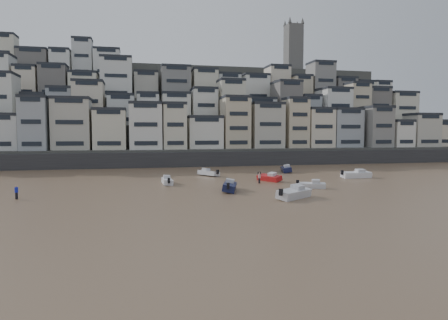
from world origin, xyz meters
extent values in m
plane|color=brown|center=(0.00, 0.00, 0.00)|extent=(400.00, 400.00, 0.00)
cube|color=#38383A|center=(10.00, 65.00, 1.75)|extent=(140.00, 3.00, 3.50)
cube|color=#4C4C47|center=(15.00, 72.00, 2.00)|extent=(140.00, 14.00, 4.00)
cube|color=#4C4C47|center=(15.00, 84.00, 5.00)|extent=(140.00, 14.00, 10.00)
cube|color=#4C4C47|center=(15.00, 96.00, 9.00)|extent=(140.00, 14.00, 18.00)
cube|color=#4C4C47|center=(15.00, 108.00, 13.00)|extent=(140.00, 16.00, 26.00)
cube|color=#4C4C47|center=(15.00, 122.00, 16.00)|extent=(140.00, 18.00, 32.00)
cube|color=#66635E|center=(55.00, 120.00, 41.00)|extent=(6.00, 6.00, 18.00)
camera|label=1|loc=(-6.09, -29.45, 8.32)|focal=32.00mm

